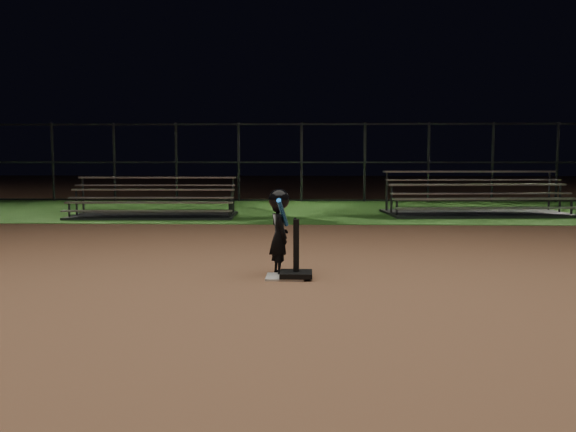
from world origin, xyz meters
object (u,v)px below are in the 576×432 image
object	(u,v)px
bleacher_left	(154,209)
bleacher_right	(477,206)
home_plate	(285,277)
batting_tee	(296,267)
child_batter	(279,229)

from	to	relation	value
bleacher_left	bleacher_right	bearing A→B (deg)	3.54
home_plate	batting_tee	distance (m)	0.19
home_plate	bleacher_left	distance (m)	8.36
home_plate	bleacher_left	size ratio (longest dim) A/B	0.11
child_batter	bleacher_right	world-z (taller)	bleacher_right
home_plate	child_batter	xyz separation A→B (m)	(-0.08, 0.20, 0.55)
child_batter	bleacher_left	distance (m)	8.16
bleacher_left	batting_tee	bearing A→B (deg)	-67.39
bleacher_left	child_batter	bearing A→B (deg)	-68.03
home_plate	bleacher_right	world-z (taller)	bleacher_right
batting_tee	bleacher_left	xyz separation A→B (m)	(-3.57, 7.67, 0.05)
batting_tee	bleacher_left	size ratio (longest dim) A/B	0.17
child_batter	bleacher_right	size ratio (longest dim) A/B	0.23
batting_tee	bleacher_left	bearing A→B (deg)	114.96
home_plate	batting_tee	bearing A→B (deg)	-17.79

